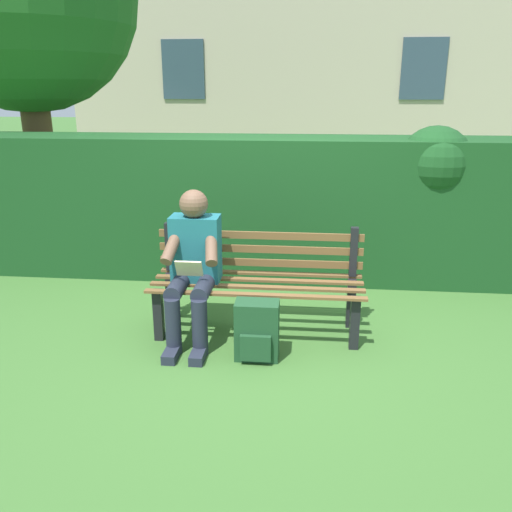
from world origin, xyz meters
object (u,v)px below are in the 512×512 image
object	(u,v)px
person_seated	(193,263)
backpack	(257,331)
park_bench	(258,279)
tree	(15,1)

from	to	relation	value
person_seated	backpack	size ratio (longest dim) A/B	2.64
park_bench	person_seated	xyz separation A→B (m)	(0.49, 0.18, 0.18)
person_seated	backpack	bearing A→B (deg)	149.31
person_seated	tree	bearing A→B (deg)	-46.25
person_seated	backpack	distance (m)	0.73
backpack	park_bench	bearing A→B (deg)	-85.63
tree	backpack	size ratio (longest dim) A/B	9.70
tree	park_bench	bearing A→B (deg)	140.49
park_bench	person_seated	bearing A→B (deg)	20.54
park_bench	person_seated	world-z (taller)	person_seated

